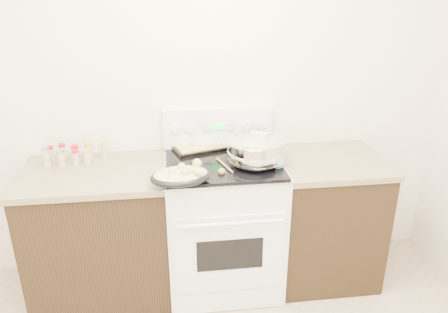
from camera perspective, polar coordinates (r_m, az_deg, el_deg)
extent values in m
cube|color=white|center=(3.04, -7.63, 8.72)|extent=(4.00, 0.05, 2.70)
cube|color=black|center=(3.12, -15.71, -9.88)|extent=(0.90, 0.64, 0.88)
cube|color=brown|center=(2.90, -16.65, -2.18)|extent=(0.93, 0.67, 0.04)
cube|color=black|center=(3.25, 12.86, -8.10)|extent=(0.70, 0.64, 0.88)
cube|color=brown|center=(3.05, 13.60, -0.63)|extent=(0.73, 0.67, 0.04)
cube|color=white|center=(3.07, -0.12, -8.97)|extent=(0.76, 0.66, 0.92)
cube|color=white|center=(2.80, 0.77, -12.64)|extent=(0.70, 0.01, 0.55)
cube|color=black|center=(2.79, 0.79, -12.72)|extent=(0.42, 0.01, 0.22)
cylinder|color=white|center=(2.63, 0.91, -8.77)|extent=(0.65, 0.02, 0.02)
cube|color=white|center=(3.03, 0.72, -18.41)|extent=(0.70, 0.01, 0.14)
cube|color=silver|center=(2.86, -0.13, -0.99)|extent=(0.78, 0.68, 0.01)
cube|color=black|center=(2.85, -0.13, -0.77)|extent=(0.74, 0.64, 0.01)
cube|color=white|center=(3.07, -0.82, 3.90)|extent=(0.76, 0.07, 0.28)
cylinder|color=white|center=(3.01, -6.42, 3.61)|extent=(0.06, 0.02, 0.06)
cylinder|color=white|center=(3.01, -4.52, 3.70)|extent=(0.06, 0.02, 0.06)
cylinder|color=white|center=(3.05, 3.02, 4.02)|extent=(0.06, 0.02, 0.06)
cylinder|color=white|center=(3.07, 4.86, 4.09)|extent=(0.06, 0.02, 0.06)
cube|color=#19E533|center=(3.03, -0.73, 3.90)|extent=(0.09, 0.00, 0.04)
cube|color=silver|center=(3.02, -2.24, 3.82)|extent=(0.05, 0.00, 0.05)
cube|color=silver|center=(3.04, 0.77, 3.95)|extent=(0.05, 0.00, 0.05)
ellipsoid|color=silver|center=(2.79, 4.08, 0.40)|extent=(0.46, 0.46, 0.22)
cylinder|color=silver|center=(2.82, 4.05, -0.86)|extent=(0.20, 0.20, 0.01)
torus|color=silver|center=(2.76, 4.13, 2.08)|extent=(0.37, 0.37, 0.02)
cylinder|color=silver|center=(2.78, 4.10, 0.85)|extent=(0.35, 0.35, 0.12)
cylinder|color=brown|center=(2.76, 4.13, 1.85)|extent=(0.33, 0.33, 0.00)
cube|color=beige|center=(2.67, 2.81, 1.23)|extent=(0.04, 0.04, 0.03)
cube|color=beige|center=(2.77, 2.85, 2.09)|extent=(0.04, 0.04, 0.03)
cube|color=beige|center=(2.81, 3.24, 2.34)|extent=(0.05, 0.05, 0.03)
cube|color=beige|center=(2.80, 6.87, 2.15)|extent=(0.03, 0.03, 0.02)
cube|color=beige|center=(2.76, 5.59, 1.91)|extent=(0.04, 0.04, 0.03)
cube|color=beige|center=(2.85, 5.37, 2.60)|extent=(0.04, 0.04, 0.03)
cube|color=beige|center=(2.89, 4.42, 2.90)|extent=(0.03, 0.03, 0.02)
cube|color=beige|center=(2.65, 5.14, 0.98)|extent=(0.05, 0.05, 0.03)
cube|color=beige|center=(2.64, 5.12, 0.94)|extent=(0.03, 0.03, 0.02)
cube|color=beige|center=(2.65, 5.40, 0.97)|extent=(0.04, 0.04, 0.02)
cube|color=beige|center=(2.67, 5.96, 1.18)|extent=(0.03, 0.03, 0.02)
cube|color=beige|center=(2.70, 2.42, 1.53)|extent=(0.03, 0.03, 0.02)
cube|color=beige|center=(2.78, 2.79, 2.16)|extent=(0.04, 0.04, 0.03)
cube|color=beige|center=(2.89, 3.97, 2.90)|extent=(0.03, 0.03, 0.02)
cube|color=beige|center=(2.68, 1.97, 1.37)|extent=(0.03, 0.03, 0.03)
cube|color=beige|center=(2.75, 6.09, 1.78)|extent=(0.04, 0.04, 0.03)
ellipsoid|color=black|center=(2.56, -5.69, -2.61)|extent=(0.39, 0.30, 0.08)
ellipsoid|color=#D2C370|center=(2.55, -5.70, -2.37)|extent=(0.35, 0.27, 0.06)
sphere|color=#D2C370|center=(2.49, -3.41, -2.07)|extent=(0.04, 0.04, 0.04)
sphere|color=#D2C370|center=(2.50, -5.16, -2.02)|extent=(0.05, 0.05, 0.05)
sphere|color=#D2C370|center=(2.49, -3.11, -2.16)|extent=(0.04, 0.04, 0.04)
sphere|color=#D2C370|center=(2.61, -3.55, -0.88)|extent=(0.06, 0.06, 0.06)
sphere|color=#D2C370|center=(2.56, -4.69, -1.54)|extent=(0.04, 0.04, 0.04)
sphere|color=#D2C370|center=(2.57, -5.55, -1.33)|extent=(0.05, 0.05, 0.05)
sphere|color=#D2C370|center=(2.53, -6.77, -1.94)|extent=(0.05, 0.05, 0.05)
sphere|color=#D2C370|center=(2.52, -4.48, -1.81)|extent=(0.04, 0.04, 0.04)
cube|color=black|center=(3.09, -3.03, 1.41)|extent=(0.47, 0.39, 0.02)
cube|color=#D2C370|center=(3.08, -3.03, 1.61)|extent=(0.42, 0.34, 0.02)
sphere|color=#D2C370|center=(3.10, -1.24, 2.05)|extent=(0.03, 0.03, 0.03)
sphere|color=#D2C370|center=(3.14, -3.30, 2.22)|extent=(0.04, 0.04, 0.04)
sphere|color=#D2C370|center=(3.14, -4.05, 2.18)|extent=(0.04, 0.04, 0.04)
sphere|color=#D2C370|center=(3.12, -3.15, 2.11)|extent=(0.04, 0.04, 0.04)
sphere|color=#D2C370|center=(3.04, -4.36, 1.53)|extent=(0.03, 0.03, 0.03)
sphere|color=#D2C370|center=(3.09, -4.57, 1.89)|extent=(0.04, 0.04, 0.04)
sphere|color=#D2C370|center=(3.03, -1.31, 1.54)|extent=(0.05, 0.05, 0.05)
sphere|color=#D2C370|center=(3.03, -0.70, 1.56)|extent=(0.04, 0.04, 0.04)
sphere|color=#D2C370|center=(3.11, -2.90, 2.14)|extent=(0.04, 0.04, 0.04)
sphere|color=#D2C370|center=(3.07, -5.78, 1.67)|extent=(0.04, 0.04, 0.04)
cylinder|color=#9E8448|center=(2.78, 0.06, -1.12)|extent=(0.08, 0.23, 0.01)
sphere|color=#9E8448|center=(2.68, -0.32, -1.97)|extent=(0.04, 0.04, 0.04)
sphere|color=#81AAC1|center=(2.77, 7.01, -0.79)|extent=(0.09, 0.09, 0.09)
cylinder|color=#81AAC1|center=(2.86, 7.64, 0.53)|extent=(0.15, 0.25, 0.07)
cylinder|color=#BFB28C|center=(3.12, -21.65, 0.20)|extent=(0.04, 0.04, 0.09)
cylinder|color=#B21414|center=(3.10, -21.79, 1.11)|extent=(0.04, 0.04, 0.02)
cylinder|color=#BFB28C|center=(3.10, -20.28, 0.37)|extent=(0.04, 0.04, 0.10)
cylinder|color=#B21414|center=(3.08, -20.42, 1.41)|extent=(0.05, 0.05, 0.02)
cylinder|color=#BFB28C|center=(3.07, -18.82, 0.29)|extent=(0.05, 0.05, 0.09)
cylinder|color=#B21414|center=(3.06, -18.95, 1.23)|extent=(0.05, 0.05, 0.02)
cylinder|color=#BFB28C|center=(3.06, -17.22, 0.55)|extent=(0.05, 0.05, 0.11)
cylinder|color=gold|center=(3.03, -17.36, 1.67)|extent=(0.05, 0.05, 0.02)
cylinder|color=#BFB28C|center=(3.04, -15.38, 0.61)|extent=(0.04, 0.04, 0.10)
cylinder|color=gold|center=(3.02, -15.50, 1.69)|extent=(0.04, 0.04, 0.02)
cylinder|color=#BFB28C|center=(3.05, -22.20, -0.16)|extent=(0.05, 0.05, 0.11)
cylinder|color=#B2B2B7|center=(3.02, -22.39, 0.99)|extent=(0.05, 0.05, 0.02)
cylinder|color=#BFB28C|center=(3.02, -20.50, -0.32)|extent=(0.05, 0.05, 0.09)
cylinder|color=#B2B2B7|center=(3.00, -20.64, 0.67)|extent=(0.05, 0.05, 0.02)
cylinder|color=#BFB28C|center=(3.00, -18.78, -0.28)|extent=(0.04, 0.04, 0.09)
cylinder|color=#B21414|center=(2.98, -18.91, 0.67)|extent=(0.04, 0.04, 0.02)
cylinder|color=#BFB28C|center=(2.98, -17.43, -0.24)|extent=(0.04, 0.04, 0.09)
cylinder|color=gold|center=(2.97, -17.55, 0.69)|extent=(0.04, 0.04, 0.02)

